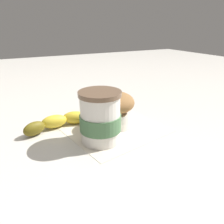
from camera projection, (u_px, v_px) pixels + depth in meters
The scene contains 5 objects.
ground_plane at pixel (112, 127), 0.59m from camera, with size 3.00×3.00×0.00m, color beige.
paper_napkin at pixel (112, 127), 0.59m from camera, with size 0.24×0.24×0.00m, color beige.
coffee_cup at pixel (100, 118), 0.50m from camera, with size 0.10×0.10×0.12m.
muffin at pixel (117, 108), 0.57m from camera, with size 0.09×0.09×0.09m.
banana at pixel (66, 120), 0.58m from camera, with size 0.08×0.23×0.03m.
Camera 1 is at (-0.47, 0.25, 0.26)m, focal length 35.00 mm.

